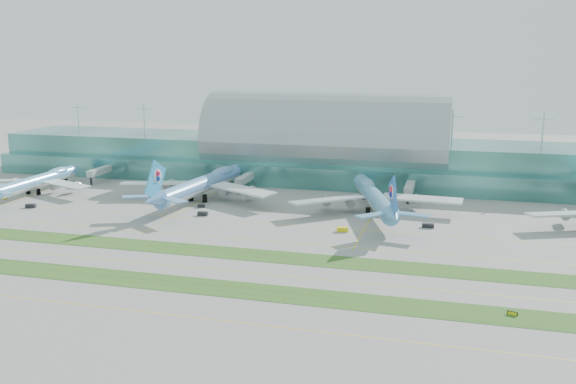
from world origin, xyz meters
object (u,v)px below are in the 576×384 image
(airliner_a, at_px, (38,180))
(airliner_b, at_px, (203,183))
(airliner_c, at_px, (374,196))
(taxiway_sign_east, at_px, (512,313))
(terminal, at_px, (327,151))

(airliner_a, distance_m, airliner_b, 77.62)
(airliner_b, relative_size, airliner_c, 1.10)
(airliner_c, height_order, taxiway_sign_east, airliner_c)
(terminal, height_order, airliner_a, terminal)
(taxiway_sign_east, bearing_deg, airliner_b, 159.48)
(airliner_a, height_order, airliner_b, airliner_b)
(airliner_a, height_order, taxiway_sign_east, airliner_a)
(terminal, distance_m, airliner_c, 70.03)
(terminal, relative_size, airliner_a, 5.00)
(airliner_a, distance_m, taxiway_sign_east, 218.04)
(taxiway_sign_east, bearing_deg, terminal, 135.22)
(terminal, bearing_deg, airliner_b, -126.38)
(airliner_b, bearing_deg, airliner_a, -168.94)
(terminal, distance_m, taxiway_sign_east, 174.74)
(airliner_b, bearing_deg, taxiway_sign_east, -33.18)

